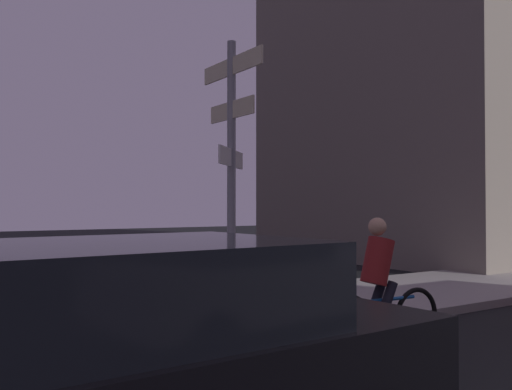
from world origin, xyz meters
The scene contains 5 objects.
sidewalk_kerb centered at (0.00, 6.40, 0.07)m, with size 40.00×3.37×0.14m, color #9E9991.
signpost centered at (-0.22, 5.59, 2.43)m, with size 0.90×1.53×3.89m.
car_far_trailing centered at (-3.10, 2.23, 0.81)m, with size 4.64×2.19×1.54m.
cyclist centered at (0.81, 3.80, 0.75)m, with size 1.82×0.34×1.61m.
building_right_block centered at (12.31, 11.73, 6.39)m, with size 9.80×9.81×12.78m.
Camera 1 is at (-4.13, -0.98, 1.75)m, focal length 38.88 mm.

